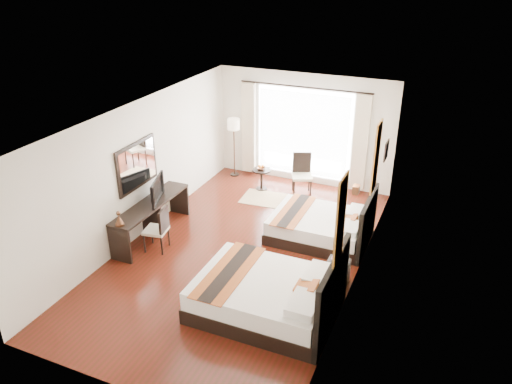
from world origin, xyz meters
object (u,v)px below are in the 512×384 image
at_px(vase, 334,261).
at_px(fruit_bowl, 261,169).
at_px(window_chair, 302,182).
at_px(console_desk, 152,219).
at_px(nightstand, 337,274).
at_px(floor_lamp, 234,128).
at_px(desk_chair, 157,237).
at_px(side_table, 261,179).
at_px(table_lamp, 340,244).
at_px(bed_near, 270,295).
at_px(bed_far, 323,226).
at_px(television, 153,190).

xyz_separation_m(vase, fruit_bowl, (-2.75, 3.29, -0.00)).
distance_m(vase, window_chair, 3.85).
xyz_separation_m(vase, console_desk, (-3.95, 0.31, -0.18)).
height_order(nightstand, floor_lamp, floor_lamp).
xyz_separation_m(desk_chair, side_table, (0.81, 3.41, -0.01)).
bearing_deg(fruit_bowl, console_desk, -111.98).
height_order(nightstand, table_lamp, table_lamp).
distance_m(bed_near, bed_far, 2.61).
height_order(television, side_table, television).
bearing_deg(console_desk, window_chair, 54.54).
xyz_separation_m(vase, television, (-3.93, 0.44, 0.44)).
bearing_deg(bed_far, console_desk, -159.01).
relative_size(side_table, fruit_bowl, 2.56).
height_order(bed_far, floor_lamp, floor_lamp).
bearing_deg(table_lamp, side_table, 132.16).
xyz_separation_m(side_table, window_chair, (1.01, 0.14, 0.04)).
bearing_deg(desk_chair, nightstand, 174.04).
xyz_separation_m(bed_near, window_chair, (-0.94, 4.46, -0.02)).
relative_size(television, floor_lamp, 0.56).
distance_m(nightstand, television, 4.05).
relative_size(vase, floor_lamp, 0.08).
height_order(bed_far, nightstand, bed_far).
xyz_separation_m(desk_chair, window_chair, (1.82, 3.55, 0.03)).
distance_m(television, fruit_bowl, 3.12).
bearing_deg(television, table_lamp, -112.04).
relative_size(bed_near, vase, 18.57).
distance_m(bed_near, console_desk, 3.43).
bearing_deg(desk_chair, window_chair, -126.94).
xyz_separation_m(nightstand, floor_lamp, (-3.76, 3.70, 1.08)).
bearing_deg(vase, console_desk, 175.45).
relative_size(table_lamp, side_table, 0.72).
bearing_deg(bed_near, table_lamp, 57.85).
relative_size(vase, fruit_bowl, 0.59).
bearing_deg(console_desk, fruit_bowl, 68.02).
bearing_deg(desk_chair, bed_far, -159.50).
relative_size(nightstand, fruit_bowl, 2.27).
relative_size(bed_near, nightstand, 4.81).
relative_size(desk_chair, window_chair, 0.90).
bearing_deg(window_chair, television, -59.72).
bearing_deg(table_lamp, bed_far, 116.82).
height_order(television, floor_lamp, floor_lamp).
bearing_deg(desk_chair, fruit_bowl, -112.98).
distance_m(side_table, fruit_bowl, 0.29).
bearing_deg(table_lamp, fruit_bowl, 132.37).
xyz_separation_m(console_desk, floor_lamp, (0.22, 3.51, 0.93)).
bearing_deg(desk_chair, television, -64.88).
height_order(table_lamp, vase, table_lamp).
bearing_deg(nightstand, side_table, 131.10).
bearing_deg(television, side_table, -42.14).
xyz_separation_m(table_lamp, television, (-3.95, 0.18, 0.24)).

